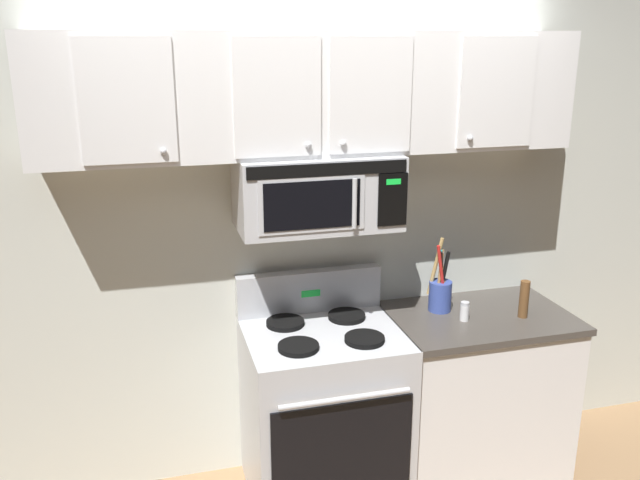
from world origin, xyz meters
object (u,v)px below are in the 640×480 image
stove_range (323,411)px  utensil_crock_blue (440,291)px  over_range_microwave (317,191)px  salt_shaker (465,311)px  pepper_mill (524,299)px

stove_range → utensil_crock_blue: 0.86m
over_range_microwave → salt_shaker: 0.97m
over_range_microwave → pepper_mill: over_range_microwave is taller
over_range_microwave → salt_shaker: (0.73, -0.16, -0.63)m
over_range_microwave → pepper_mill: size_ratio=3.91×
over_range_microwave → utensil_crock_blue: 0.87m
stove_range → over_range_microwave: bearing=90.1°
stove_range → salt_shaker: bearing=-3.6°
stove_range → pepper_mill: 1.16m
utensil_crock_blue → pepper_mill: bearing=-27.1°
utensil_crock_blue → salt_shaker: 0.18m
stove_range → utensil_crock_blue: (0.66, 0.11, 0.54)m
stove_range → utensil_crock_blue: utensil_crock_blue is taller
over_range_microwave → utensil_crock_blue: size_ratio=1.92×
utensil_crock_blue → salt_shaker: utensil_crock_blue is taller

